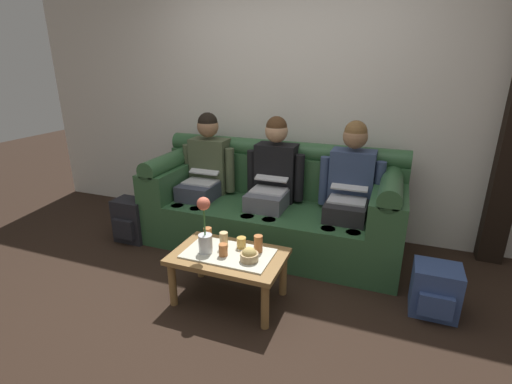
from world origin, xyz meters
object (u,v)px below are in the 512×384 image
(person_middle, at_px, (272,179))
(snack_bowl, at_px, (249,255))
(person_left, at_px, (205,171))
(coffee_table, at_px, (229,261))
(cup_near_right, at_px, (223,250))
(cup_near_left, at_px, (241,243))
(cup_far_right, at_px, (224,240))
(backpack_right, at_px, (435,290))
(cup_far_center, at_px, (258,244))
(cup_far_left, at_px, (208,235))
(couch, at_px, (272,207))
(person_right, at_px, (350,187))
(flower_vase, at_px, (205,229))
(backpack_left, at_px, (131,221))

(person_middle, xyz_separation_m, snack_bowl, (0.18, -1.03, -0.23))
(person_left, bearing_deg, coffee_table, -54.49)
(cup_near_right, bearing_deg, cup_near_left, 64.60)
(cup_far_right, distance_m, backpack_right, 1.53)
(person_middle, xyz_separation_m, cup_far_right, (-0.06, -0.93, -0.21))
(cup_far_center, bearing_deg, cup_near_right, -145.95)
(person_left, xyz_separation_m, person_middle, (0.70, -0.00, 0.00))
(person_left, distance_m, cup_near_left, 1.18)
(cup_far_center, bearing_deg, cup_far_left, 177.61)
(couch, distance_m, cup_near_left, 0.89)
(cup_far_center, bearing_deg, person_right, 60.23)
(person_middle, distance_m, person_right, 0.70)
(person_left, xyz_separation_m, coffee_table, (0.70, -0.99, -0.33))
(person_left, bearing_deg, cup_far_left, -61.18)
(flower_vase, xyz_separation_m, backpack_right, (1.57, 0.43, -0.40))
(cup_far_center, bearing_deg, backpack_left, 163.30)
(coffee_table, xyz_separation_m, cup_near_left, (0.06, 0.11, 0.10))
(person_middle, bearing_deg, backpack_left, -161.33)
(person_right, relative_size, coffee_table, 1.51)
(person_middle, distance_m, cup_far_left, 0.93)
(cup_far_left, distance_m, cup_far_right, 0.17)
(coffee_table, height_order, snack_bowl, snack_bowl)
(person_left, distance_m, flower_vase, 1.18)
(person_middle, relative_size, cup_far_center, 9.75)
(coffee_table, relative_size, snack_bowl, 6.32)
(person_left, relative_size, coffee_table, 1.51)
(cup_near_right, bearing_deg, couch, 89.08)
(cup_far_right, bearing_deg, backpack_right, 12.21)
(flower_vase, xyz_separation_m, cup_near_right, (0.14, 0.00, -0.14))
(cup_far_center, bearing_deg, cup_far_right, -171.42)
(cup_far_right, bearing_deg, cup_near_right, -66.75)
(person_left, distance_m, coffee_table, 1.26)
(coffee_table, distance_m, snack_bowl, 0.21)
(couch, bearing_deg, cup_far_left, -104.24)
(cup_near_right, bearing_deg, coffee_table, 70.65)
(person_left, relative_size, cup_near_left, 15.18)
(person_left, height_order, flower_vase, person_left)
(person_right, xyz_separation_m, snack_bowl, (-0.52, -1.03, -0.23))
(coffee_table, height_order, cup_far_right, cup_far_right)
(snack_bowl, distance_m, cup_near_left, 0.20)
(cup_far_center, height_order, backpack_left, cup_far_center)
(backpack_right, bearing_deg, cup_far_left, -170.86)
(flower_vase, height_order, cup_near_left, flower_vase)
(couch, xyz_separation_m, cup_far_left, (-0.22, -0.88, 0.08))
(person_right, distance_m, cup_far_center, 1.05)
(couch, bearing_deg, person_right, -0.34)
(flower_vase, distance_m, cup_near_right, 0.20)
(cup_near_left, xyz_separation_m, cup_far_center, (0.14, -0.01, 0.02))
(coffee_table, xyz_separation_m, snack_bowl, (0.18, -0.05, 0.10))
(flower_vase, bearing_deg, person_left, 117.89)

